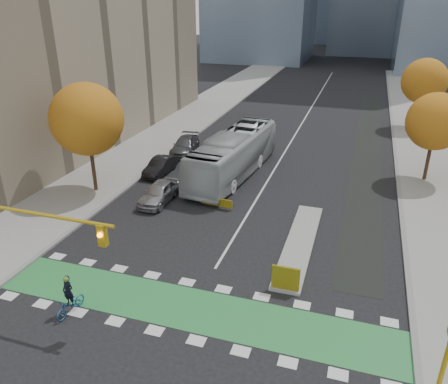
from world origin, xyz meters
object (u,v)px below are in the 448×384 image
Objects in this scene: hazard_board at (286,278)px; bus at (234,154)px; tree_east_near at (436,122)px; parked_car_b at (160,166)px; cyclist at (70,301)px; tree_east_far at (425,81)px; tree_west at (87,119)px; traffic_signal_west at (8,229)px; parked_car_a at (159,192)px; parked_car_c at (185,145)px.

bus reaches higher than hazard_board.
tree_east_near is 21.93m from parked_car_b.
cyclist is 0.16× the size of bus.
hazard_board is 10.38m from cyclist.
tree_east_far reaches higher than cyclist.
tree_east_near is (8.00, 17.80, 4.06)m from hazard_board.
tree_west is 26.01m from tree_east_near.
traffic_signal_west is at bearing -131.52° from tree_east_near.
tree_east_far is 3.76× the size of cyclist.
tree_east_far is at bearing 75.88° from hazard_board.
cyclist is at bearing -153.07° from hazard_board.
tree_east_near is (24.00, 10.00, -0.75)m from tree_west.
traffic_signal_west reaches higher than cyclist.
hazard_board is at bearing 21.55° from traffic_signal_west.
tree_east_far reaches higher than parked_car_a.
parked_car_b is (-0.96, 17.32, -3.36)m from traffic_signal_west.
traffic_signal_west is (-19.93, -22.51, -0.83)m from tree_east_near.
parked_car_a is at bearing -85.15° from parked_car_c.
tree_east_near is 0.92× the size of tree_east_far.
cyclist is (6.75, -12.50, -4.94)m from tree_west.
bus is (9.00, 6.40, -3.80)m from tree_west.
parked_car_c is (-2.41, 10.61, -0.03)m from parked_car_a.
traffic_signal_west is at bearing -85.83° from parked_car_b.
tree_east_far reaches higher than parked_car_b.
hazard_board is at bearing -43.37° from parked_car_b.
hazard_board reaches higher than parked_car_c.
tree_west is at bearing -157.38° from tree_east_near.
tree_east_far is 1.75× the size of parked_car_a.
tree_west is at bearing 108.02° from traffic_signal_west.
cyclist reaches higher than parked_car_b.
hazard_board is 13.04m from parked_car_a.
cyclist is at bearing 0.24° from traffic_signal_west.
bus is 7.30m from parked_car_c.
traffic_signal_west is 1.95× the size of parked_car_a.
traffic_signal_west reaches higher than parked_car_b.
tree_east_far reaches higher than traffic_signal_west.
bus reaches higher than parked_car_a.
tree_east_far is 32.72m from parked_car_a.
parked_car_b is at bearing 93.18° from traffic_signal_west.
bus is 2.63× the size of parked_car_c.
cyclist is (-9.25, -4.70, -0.12)m from hazard_board.
tree_east_near is 1.62× the size of parked_car_a.
parked_car_b is (-20.89, -5.19, -4.19)m from tree_east_near.
parked_car_a is at bearing -64.28° from parked_car_b.
cyclist reaches higher than parked_car_a.
tree_east_far is at bearing 46.70° from tree_west.
hazard_board reaches higher than parked_car_b.
parked_car_c is (-21.00, 0.41, -4.15)m from tree_east_near.
parked_car_a is 5.51m from parked_car_b.
tree_east_near is 3.48× the size of cyclist.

